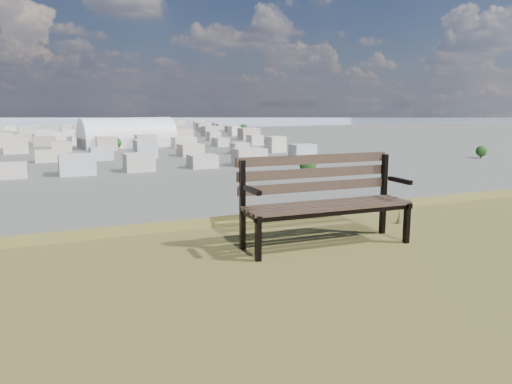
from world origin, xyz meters
name	(u,v)px	position (x,y,z in m)	size (l,w,h in m)	color
park_bench	(323,195)	(0.93, 2.77, 25.57)	(1.95, 0.68, 1.01)	#3F2C24
arena	(128,138)	(49.85, 318.10, 5.68)	(60.11, 32.78, 24.08)	silver
city_blocks	(41,136)	(0.00, 394.44, 3.50)	(395.00, 361.00, 7.00)	beige
bay_water	(38,121)	(0.00, 900.00, 0.00)	(2400.00, 700.00, 0.12)	#9AB0C4
far_hills	(9,105)	(-60.92, 1402.93, 25.47)	(2050.00, 340.00, 60.00)	#939CB7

